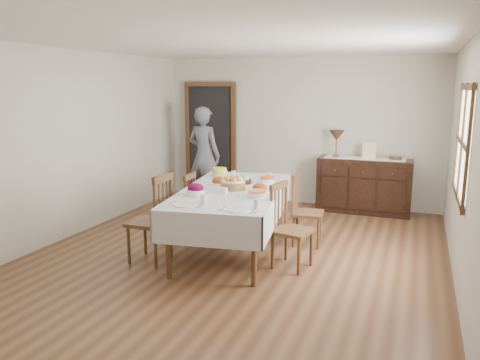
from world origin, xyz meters
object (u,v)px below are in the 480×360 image
(dining_table, at_px, (232,197))
(table_lamp, at_px, (337,136))
(chair_right_near, at_px, (289,225))
(person, at_px, (204,152))
(chair_right_far, at_px, (304,209))
(sideboard, at_px, (364,185))
(chair_left_near, at_px, (153,218))
(chair_left_far, at_px, (182,206))

(dining_table, distance_m, table_lamp, 2.76)
(chair_right_near, distance_m, person, 3.37)
(dining_table, bearing_deg, chair_right_near, -26.02)
(table_lamp, bearing_deg, person, -171.42)
(chair_right_far, distance_m, table_lamp, 2.11)
(sideboard, bearing_deg, chair_right_far, -105.65)
(person, bearing_deg, table_lamp, -161.45)
(dining_table, xyz_separation_m, sideboard, (1.35, 2.59, -0.26))
(chair_left_near, height_order, table_lamp, table_lamp)
(chair_right_far, distance_m, sideboard, 2.06)
(person, relative_size, table_lamp, 4.05)
(chair_left_far, bearing_deg, table_lamp, 139.58)
(chair_right_far, xyz_separation_m, sideboard, (0.56, 1.98, -0.03))
(sideboard, bearing_deg, dining_table, -117.52)
(chair_right_near, bearing_deg, dining_table, 84.83)
(chair_left_near, xyz_separation_m, person, (-0.70, 2.89, 0.38))
(dining_table, height_order, chair_right_near, chair_right_near)
(chair_right_far, relative_size, table_lamp, 2.09)
(sideboard, height_order, person, person)
(person, bearing_deg, chair_right_far, 154.18)
(chair_right_near, xyz_separation_m, table_lamp, (0.05, 2.81, 0.77))
(dining_table, bearing_deg, table_lamp, 62.60)
(chair_left_far, relative_size, chair_right_far, 0.97)
(chair_left_far, relative_size, chair_right_near, 0.93)
(sideboard, bearing_deg, chair_right_near, -100.65)
(chair_left_near, bearing_deg, person, -167.08)
(person, distance_m, table_lamp, 2.35)
(chair_left_far, distance_m, chair_right_far, 1.67)
(dining_table, xyz_separation_m, chair_right_far, (0.79, 0.61, -0.23))
(dining_table, relative_size, chair_right_near, 2.54)
(chair_left_near, distance_m, chair_right_near, 1.61)
(chair_right_near, relative_size, table_lamp, 2.17)
(dining_table, distance_m, person, 2.65)
(chair_right_near, distance_m, sideboard, 2.89)
(chair_left_near, height_order, chair_right_near, chair_left_near)
(dining_table, height_order, table_lamp, table_lamp)
(chair_right_far, height_order, person, person)
(person, bearing_deg, sideboard, -162.35)
(chair_right_near, height_order, table_lamp, table_lamp)
(chair_right_near, relative_size, chair_right_far, 1.03)
(chair_right_far, bearing_deg, chair_right_near, 174.77)
(chair_right_near, xyz_separation_m, person, (-2.25, 2.47, 0.43))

